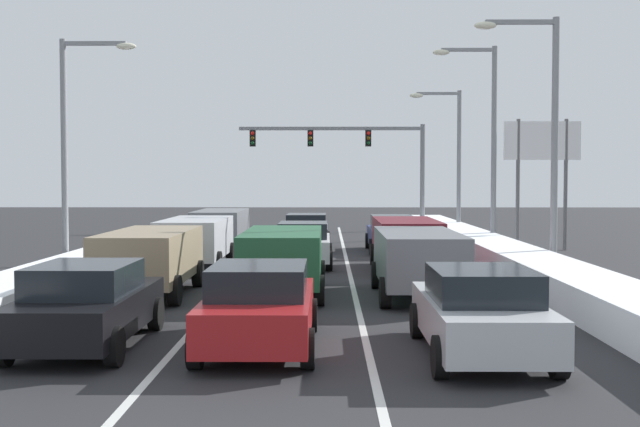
% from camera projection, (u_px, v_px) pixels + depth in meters
% --- Properties ---
extents(ground_plane, '(120.00, 120.00, 0.00)m').
position_uv_depth(ground_plane, '(293.00, 282.00, 23.16)').
color(ground_plane, '#28282B').
extents(lane_stripe_between_right_lane_and_center_lane, '(0.14, 44.00, 0.01)m').
position_uv_depth(lane_stripe_between_right_lane_and_center_lane, '(348.00, 267.00, 27.14)').
color(lane_stripe_between_right_lane_and_center_lane, silver).
rests_on(lane_stripe_between_right_lane_and_center_lane, ground).
extents(lane_stripe_between_center_lane_and_left_lane, '(0.14, 44.00, 0.01)m').
position_uv_depth(lane_stripe_between_center_lane_and_left_lane, '(248.00, 267.00, 27.17)').
color(lane_stripe_between_center_lane_and_left_lane, silver).
rests_on(lane_stripe_between_center_lane_and_left_lane, ground).
extents(snow_bank_right_shoulder, '(1.83, 44.00, 0.78)m').
position_uv_depth(snow_bank_right_shoulder, '(504.00, 256.00, 27.08)').
color(snow_bank_right_shoulder, white).
rests_on(snow_bank_right_shoulder, ground).
extents(snow_bank_left_shoulder, '(2.04, 44.00, 0.47)m').
position_uv_depth(snow_bank_left_shoulder, '(93.00, 260.00, 27.21)').
color(snow_bank_left_shoulder, white).
rests_on(snow_bank_left_shoulder, ground).
extents(sedan_silver_right_lane_nearest, '(2.00, 4.50, 1.51)m').
position_uv_depth(sedan_silver_right_lane_nearest, '(480.00, 312.00, 13.50)').
color(sedan_silver_right_lane_nearest, '#B7BABF').
rests_on(sedan_silver_right_lane_nearest, ground).
extents(suv_gray_right_lane_second, '(2.16, 4.90, 1.67)m').
position_uv_depth(suv_gray_right_lane_second, '(418.00, 258.00, 20.16)').
color(suv_gray_right_lane_second, slate).
rests_on(suv_gray_right_lane_second, ground).
extents(suv_maroon_right_lane_third, '(2.16, 4.90, 1.67)m').
position_uv_depth(suv_maroon_right_lane_third, '(406.00, 240.00, 26.09)').
color(suv_maroon_right_lane_third, maroon).
rests_on(suv_maroon_right_lane_third, ground).
extents(sedan_navy_right_lane_fourth, '(2.00, 4.50, 1.51)m').
position_uv_depth(sedan_navy_right_lane_fourth, '(392.00, 233.00, 32.75)').
color(sedan_navy_right_lane_fourth, navy).
rests_on(sedan_navy_right_lane_fourth, ground).
extents(sedan_red_center_lane_nearest, '(2.00, 4.50, 1.51)m').
position_uv_depth(sedan_red_center_lane_nearest, '(259.00, 306.00, 14.10)').
color(sedan_red_center_lane_nearest, maroon).
rests_on(sedan_red_center_lane_nearest, ground).
extents(suv_green_center_lane_second, '(2.16, 4.90, 1.67)m').
position_uv_depth(suv_green_center_lane_second, '(283.00, 256.00, 20.55)').
color(suv_green_center_lane_second, '#1E5633').
rests_on(suv_green_center_lane_second, ground).
extents(sedan_white_center_lane_third, '(2.00, 4.50, 1.51)m').
position_uv_depth(sedan_white_center_lane_third, '(303.00, 244.00, 27.57)').
color(sedan_white_center_lane_third, silver).
rests_on(sedan_white_center_lane_third, ground).
extents(sedan_charcoal_center_lane_fourth, '(2.00, 4.50, 1.51)m').
position_uv_depth(sedan_charcoal_center_lane_fourth, '(306.00, 231.00, 34.03)').
color(sedan_charcoal_center_lane_fourth, '#38383D').
rests_on(sedan_charcoal_center_lane_fourth, ground).
extents(sedan_black_left_lane_nearest, '(2.00, 4.50, 1.51)m').
position_uv_depth(sedan_black_left_lane_nearest, '(87.00, 305.00, 14.27)').
color(sedan_black_left_lane_nearest, black).
rests_on(sedan_black_left_lane_nearest, ground).
extents(suv_tan_left_lane_second, '(2.16, 4.90, 1.67)m').
position_uv_depth(suv_tan_left_lane_second, '(150.00, 256.00, 20.52)').
color(suv_tan_left_lane_second, '#937F60').
rests_on(suv_tan_left_lane_second, ground).
extents(suv_silver_left_lane_third, '(2.16, 4.90, 1.67)m').
position_uv_depth(suv_silver_left_lane_third, '(196.00, 238.00, 26.69)').
color(suv_silver_left_lane_third, '#B7BABF').
rests_on(suv_silver_left_lane_third, ground).
extents(suv_gray_left_lane_fourth, '(2.16, 4.90, 1.67)m').
position_uv_depth(suv_gray_left_lane_fourth, '(221.00, 226.00, 33.81)').
color(suv_gray_left_lane_fourth, slate).
rests_on(suv_gray_left_lane_fourth, ground).
extents(traffic_light_gantry, '(10.94, 0.47, 6.20)m').
position_uv_depth(traffic_light_gantry, '(358.00, 149.00, 46.89)').
color(traffic_light_gantry, slate).
rests_on(traffic_light_gantry, ground).
extents(street_lamp_right_near, '(2.66, 0.36, 8.02)m').
position_uv_depth(street_lamp_right_near, '(543.00, 121.00, 24.88)').
color(street_lamp_right_near, gray).
rests_on(street_lamp_right_near, ground).
extents(street_lamp_right_mid, '(2.66, 0.36, 8.45)m').
position_uv_depth(street_lamp_right_mid, '(485.00, 129.00, 32.86)').
color(street_lamp_right_mid, gray).
rests_on(street_lamp_right_mid, ground).
extents(street_lamp_right_far, '(2.66, 0.36, 7.51)m').
position_uv_depth(street_lamp_right_far, '(452.00, 149.00, 40.87)').
color(street_lamp_right_far, gray).
rests_on(street_lamp_right_far, ground).
extents(street_lamp_left_mid, '(2.66, 0.36, 7.84)m').
position_uv_depth(street_lamp_left_mid, '(75.00, 130.00, 27.73)').
color(street_lamp_left_mid, gray).
rests_on(street_lamp_left_mid, ground).
extents(roadside_sign_right, '(3.20, 0.16, 5.50)m').
position_uv_depth(roadside_sign_right, '(542.00, 155.00, 33.37)').
color(roadside_sign_right, '#59595B').
rests_on(roadside_sign_right, ground).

